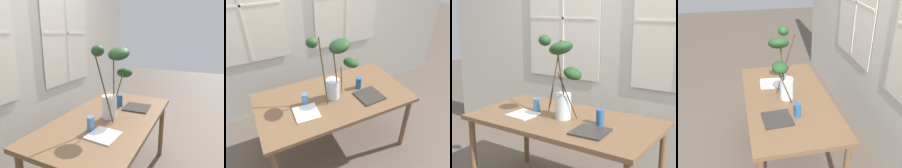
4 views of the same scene
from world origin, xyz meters
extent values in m
cube|color=beige|center=(0.00, 1.02, 1.46)|extent=(4.86, 0.12, 2.92)
cube|color=white|center=(-0.65, 0.95, 1.51)|extent=(0.86, 0.01, 1.27)
cube|color=silver|center=(-0.65, 0.94, 1.51)|extent=(0.93, 0.01, 1.34)
cube|color=silver|center=(-0.65, 0.94, 1.51)|extent=(0.02, 0.01, 1.27)
cube|color=silver|center=(-0.65, 0.94, 1.51)|extent=(0.86, 0.01, 0.02)
cube|color=brown|center=(0.00, 0.00, 0.71)|extent=(1.58, 0.84, 0.04)
cylinder|color=brown|center=(-0.73, -0.36, 0.35)|extent=(0.05, 0.05, 0.69)
cylinder|color=brown|center=(-0.73, 0.36, 0.35)|extent=(0.05, 0.05, 0.69)
cylinder|color=brown|center=(0.73, 0.36, 0.35)|extent=(0.05, 0.05, 0.69)
cylinder|color=silver|center=(-0.01, -0.01, 0.84)|extent=(0.13, 0.13, 0.21)
cylinder|color=silver|center=(-0.01, -0.01, 0.77)|extent=(0.12, 0.12, 0.07)
cylinder|color=#47331E|center=(0.01, -0.05, 1.04)|extent=(0.09, 0.05, 0.59)
ellipsoid|color=#1E421E|center=(0.03, -0.09, 1.33)|extent=(0.27, 0.25, 0.18)
cylinder|color=#47331E|center=(-0.10, 0.00, 1.06)|extent=(0.02, 0.20, 0.63)
ellipsoid|color=#1E421E|center=(-0.19, 0.00, 1.37)|extent=(0.12, 0.12, 0.11)
cylinder|color=#47331E|center=(0.07, -0.05, 0.94)|extent=(0.10, 0.16, 0.41)
ellipsoid|color=#1E421E|center=(0.14, -0.10, 1.14)|extent=(0.21, 0.20, 0.15)
cylinder|color=#4C84BC|center=(-0.30, 0.01, 0.79)|extent=(0.06, 0.06, 0.12)
cylinder|color=#235693|center=(0.32, 0.03, 0.79)|extent=(0.06, 0.06, 0.13)
cube|color=white|center=(-0.34, -0.12, 0.74)|extent=(0.24, 0.24, 0.01)
cube|color=#2D2B28|center=(0.34, -0.16, 0.74)|extent=(0.27, 0.27, 0.01)
camera|label=1|loc=(-1.56, -0.78, 1.50)|focal=31.77mm
camera|label=2|loc=(-0.73, -1.59, 2.08)|focal=33.94mm
camera|label=3|loc=(1.51, -2.25, 1.66)|focal=54.80mm
camera|label=4|loc=(2.31, -0.46, 2.16)|focal=44.02mm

